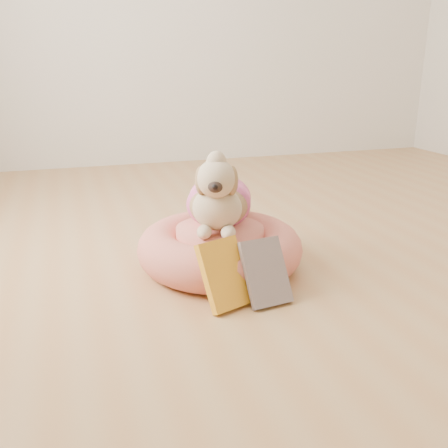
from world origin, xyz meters
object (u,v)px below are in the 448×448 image
object	(u,v)px
pet_bed	(220,248)
dog	(219,186)
book_yellow	(224,274)
book_white	(266,272)

from	to	relation	value
pet_bed	dog	size ratio (longest dim) A/B	1.48
dog	book_yellow	xyz separation A→B (m)	(-0.08, -0.32, -0.21)
dog	pet_bed	bearing A→B (deg)	-71.79
pet_bed	book_yellow	distance (m)	0.31
book_white	book_yellow	bearing A→B (deg)	166.86
pet_bed	dog	bearing A→B (deg)	87.51
book_yellow	book_white	world-z (taller)	book_yellow
book_yellow	book_white	size ratio (longest dim) A/B	1.02
pet_bed	dog	distance (m)	0.24
dog	book_white	xyz separation A→B (m)	(0.05, -0.33, -0.21)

